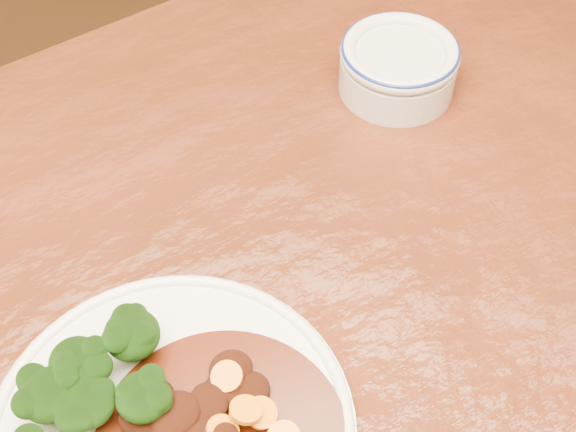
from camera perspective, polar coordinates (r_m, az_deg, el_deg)
name	(u,v)px	position (r m, az deg, el deg)	size (l,w,h in m)	color
dinner_plate	(171,430)	(0.59, -8.33, -14.85)	(0.26, 0.26, 0.02)	white
broccoli_florets	(88,388)	(0.58, -14.07, -11.79)	(0.14, 0.09, 0.05)	#5E8444
dip_bowl	(398,65)	(0.80, 7.85, 10.59)	(0.12, 0.12, 0.05)	beige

